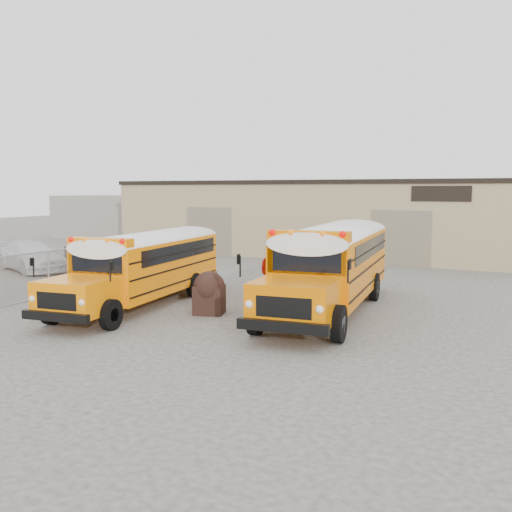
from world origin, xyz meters
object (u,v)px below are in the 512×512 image
at_px(school_bus_right, 362,244).
at_px(car_white, 31,256).
at_px(tarp_bundle, 209,292).
at_px(school_bus_left, 207,248).
at_px(car_dark, 94,256).

xyz_separation_m(school_bus_right, car_white, (-16.02, -4.02, -0.97)).
bearing_deg(car_white, tarp_bundle, -87.04).
distance_m(school_bus_right, tarp_bundle, 9.05).
xyz_separation_m(school_bus_left, car_white, (-9.74, -1.20, -0.79)).
relative_size(school_bus_right, tarp_bundle, 7.22).
bearing_deg(tarp_bundle, car_dark, 150.46).
height_order(school_bus_right, tarp_bundle, school_bus_right).
xyz_separation_m(school_bus_left, tarp_bundle, (3.65, -5.78, -0.79)).
bearing_deg(tarp_bundle, school_bus_left, 122.24).
distance_m(school_bus_right, car_white, 16.54).
relative_size(school_bus_right, car_white, 2.02).
xyz_separation_m(school_bus_right, tarp_bundle, (-2.63, -8.60, -0.98)).
bearing_deg(tarp_bundle, car_white, 161.09).
bearing_deg(car_white, school_bus_right, -54.05).
xyz_separation_m(tarp_bundle, car_dark, (-10.51, 5.95, 0.04)).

